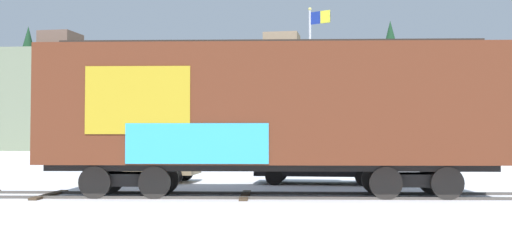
{
  "coord_description": "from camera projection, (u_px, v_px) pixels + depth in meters",
  "views": [
    {
      "loc": [
        -0.48,
        -17.22,
        1.76
      ],
      "look_at": [
        -1.92,
        2.45,
        2.48
      ],
      "focal_mm": 41.23,
      "sensor_mm": 36.0,
      "label": 1
    }
  ],
  "objects": [
    {
      "name": "ground_plane",
      "position": [
        316.0,
        197.0,
        17.06
      ],
      "size": [
        260.0,
        260.0,
        0.0
      ],
      "primitive_type": "plane",
      "color": "silver"
    },
    {
      "name": "hillside",
      "position": [
        302.0,
        106.0,
        86.73
      ],
      "size": [
        126.89,
        37.3,
        16.59
      ],
      "color": "slate",
      "rests_on": "ground_plane"
    },
    {
      "name": "flagpole",
      "position": [
        313.0,
        71.0,
        30.76
      ],
      "size": [
        1.14,
        0.67,
        8.57
      ],
      "color": "silver",
      "rests_on": "ground_plane"
    },
    {
      "name": "freight_car",
      "position": [
        269.0,
        108.0,
        17.25
      ],
      "size": [
        13.19,
        3.31,
        4.6
      ],
      "color": "#5B2B19",
      "rests_on": "ground_plane"
    },
    {
      "name": "parked_car_black",
      "position": [
        317.0,
        159.0,
        21.95
      ],
      "size": [
        4.83,
        2.25,
        1.84
      ],
      "color": "black",
      "rests_on": "ground_plane"
    },
    {
      "name": "track",
      "position": [
        345.0,
        196.0,
        17.09
      ],
      "size": [
        60.01,
        4.4,
        0.08
      ],
      "color": "#4C4742",
      "rests_on": "ground_plane"
    },
    {
      "name": "parked_car_tan",
      "position": [
        143.0,
        159.0,
        22.72
      ],
      "size": [
        4.2,
        2.08,
        1.75
      ],
      "color": "#9E8966",
      "rests_on": "ground_plane"
    }
  ]
}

